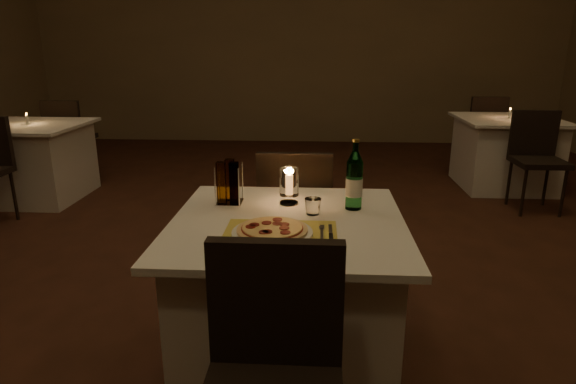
# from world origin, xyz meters

# --- Properties ---
(floor) EXTENTS (8.00, 10.00, 0.02)m
(floor) POSITION_xyz_m (0.00, 0.00, -0.01)
(floor) COLOR #402014
(floor) RESTS_ON ground
(wall_back) EXTENTS (8.00, 0.02, 3.00)m
(wall_back) POSITION_xyz_m (0.00, 5.01, 1.50)
(wall_back) COLOR olive
(wall_back) RESTS_ON ground
(main_table) EXTENTS (1.00, 1.00, 0.74)m
(main_table) POSITION_xyz_m (0.21, -0.68, 0.37)
(main_table) COLOR silver
(main_table) RESTS_ON ground
(chair_near) EXTENTS (0.42, 0.42, 0.90)m
(chair_near) POSITION_xyz_m (0.21, -1.40, 0.55)
(chair_near) COLOR black
(chair_near) RESTS_ON ground
(chair_far) EXTENTS (0.42, 0.42, 0.90)m
(chair_far) POSITION_xyz_m (0.21, 0.03, 0.55)
(chair_far) COLOR black
(chair_far) RESTS_ON ground
(placemat) EXTENTS (0.45, 0.34, 0.00)m
(placemat) POSITION_xyz_m (0.19, -0.86, 0.74)
(placemat) COLOR gold
(placemat) RESTS_ON main_table
(plate) EXTENTS (0.32, 0.32, 0.01)m
(plate) POSITION_xyz_m (0.16, -0.86, 0.75)
(plate) COLOR white
(plate) RESTS_ON placemat
(pizza) EXTENTS (0.28, 0.28, 0.02)m
(pizza) POSITION_xyz_m (0.16, -0.86, 0.77)
(pizza) COLOR #D8B77F
(pizza) RESTS_ON plate
(fork) EXTENTS (0.02, 0.18, 0.00)m
(fork) POSITION_xyz_m (0.35, -0.83, 0.75)
(fork) COLOR silver
(fork) RESTS_ON placemat
(knife) EXTENTS (0.02, 0.22, 0.01)m
(knife) POSITION_xyz_m (0.39, -0.89, 0.75)
(knife) COLOR black
(knife) RESTS_ON placemat
(tumbler) EXTENTS (0.07, 0.07, 0.07)m
(tumbler) POSITION_xyz_m (0.31, -0.60, 0.78)
(tumbler) COLOR white
(tumbler) RESTS_ON main_table
(water_bottle) EXTENTS (0.08, 0.08, 0.32)m
(water_bottle) POSITION_xyz_m (0.50, -0.51, 0.87)
(water_bottle) COLOR #58A46C
(water_bottle) RESTS_ON main_table
(hurricane_candle) EXTENTS (0.09, 0.09, 0.17)m
(hurricane_candle) POSITION_xyz_m (0.20, -0.46, 0.84)
(hurricane_candle) COLOR white
(hurricane_candle) RESTS_ON main_table
(cruet_caddy) EXTENTS (0.12, 0.12, 0.21)m
(cruet_caddy) POSITION_xyz_m (-0.08, -0.47, 0.84)
(cruet_caddy) COLOR white
(cruet_caddy) RESTS_ON main_table
(neighbor_table_left) EXTENTS (1.00, 1.00, 0.74)m
(neighbor_table_left) POSITION_xyz_m (-2.45, 1.83, 0.37)
(neighbor_table_left) COLOR silver
(neighbor_table_left) RESTS_ON ground
(neighbor_chair_lb) EXTENTS (0.42, 0.42, 0.90)m
(neighbor_chair_lb) POSITION_xyz_m (-2.45, 2.55, 0.55)
(neighbor_chair_lb) COLOR black
(neighbor_chair_lb) RESTS_ON ground
(neighbor_candle_left) EXTENTS (0.03, 0.03, 0.11)m
(neighbor_candle_left) POSITION_xyz_m (-2.45, 1.83, 0.79)
(neighbor_candle_left) COLOR white
(neighbor_candle_left) RESTS_ON neighbor_table_left
(neighbor_table_right) EXTENTS (1.00, 1.00, 0.74)m
(neighbor_table_right) POSITION_xyz_m (2.33, 2.52, 0.37)
(neighbor_table_right) COLOR silver
(neighbor_table_right) RESTS_ON ground
(neighbor_chair_ra) EXTENTS (0.42, 0.42, 0.90)m
(neighbor_chair_ra) POSITION_xyz_m (2.33, 1.81, 0.55)
(neighbor_chair_ra) COLOR black
(neighbor_chair_ra) RESTS_ON ground
(neighbor_chair_rb) EXTENTS (0.42, 0.42, 0.90)m
(neighbor_chair_rb) POSITION_xyz_m (2.33, 3.24, 0.55)
(neighbor_chair_rb) COLOR black
(neighbor_chair_rb) RESTS_ON ground
(neighbor_candle_right) EXTENTS (0.03, 0.03, 0.11)m
(neighbor_candle_right) POSITION_xyz_m (2.33, 2.52, 0.79)
(neighbor_candle_right) COLOR white
(neighbor_candle_right) RESTS_ON neighbor_table_right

